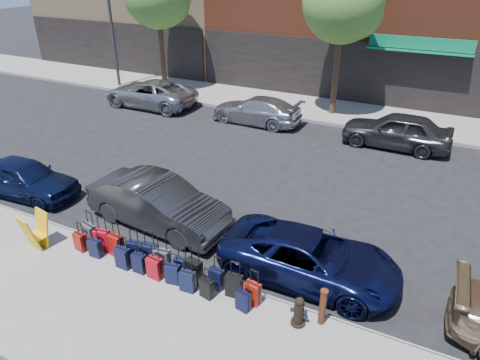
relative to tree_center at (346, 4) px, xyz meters
The scene contains 36 objects.
ground 10.95m from the tree_center, 93.87° to the right, with size 120.00×120.00×0.00m, color black.
sidewalk_near 16.88m from the tree_center, 92.30° to the right, with size 60.00×4.00×0.15m, color gray.
sidewalk_far 5.40m from the tree_center, 142.12° to the left, with size 60.00×4.00×0.15m, color gray.
curb_near 14.98m from the tree_center, 92.63° to the right, with size 60.00×0.08×0.15m, color gray.
curb_far 5.59m from the tree_center, 112.92° to the right, with size 60.00×0.08×0.15m, color gray.
tree_center is the anchor object (origin of this frame).
streetlight 13.48m from the tree_center, behind, with size 2.59×0.18×8.00m.
suitcase_front_0 15.43m from the tree_center, 102.32° to the right, with size 0.48×0.33×1.07m.
suitcase_front_1 15.37m from the tree_center, 100.49° to the right, with size 0.45×0.29×1.02m.
suitcase_front_2 15.32m from the tree_center, 98.52° to the right, with size 0.46×0.29×1.04m.
suitcase_front_3 15.20m from the tree_center, 96.34° to the right, with size 0.41×0.27×0.91m.
suitcase_front_4 15.15m from the tree_center, 94.30° to the right, with size 0.48×0.31×1.06m.
suitcase_front_5 15.15m from the tree_center, 92.65° to the right, with size 0.44×0.28×1.02m.
suitcase_front_6 15.12m from the tree_center, 90.38° to the right, with size 0.36×0.21×0.86m.
suitcase_front_7 15.13m from the tree_center, 88.84° to the right, with size 0.44×0.29×1.00m.
suitcase_front_8 15.14m from the tree_center, 86.32° to the right, with size 0.40×0.26×0.90m.
suitcase_front_9 15.22m from the tree_center, 84.30° to the right, with size 0.42×0.25×0.97m.
suitcase_front_10 15.30m from the tree_center, 82.38° to the right, with size 0.41×0.27×0.92m.
suitcase_back_0 15.75m from the tree_center, 102.38° to the right, with size 0.39×0.27×0.86m.
suitcase_back_1 15.67m from the tree_center, 100.21° to the right, with size 0.35×0.21×0.84m.
suitcase_back_3 15.56m from the tree_center, 96.42° to the right, with size 0.40×0.24×0.94m.
suitcase_back_4 15.48m from the tree_center, 94.51° to the right, with size 0.37×0.22×0.87m.
suitcase_back_5 15.45m from the tree_center, 92.60° to the right, with size 0.41×0.26×0.94m.
suitcase_back_6 15.41m from the tree_center, 90.59° to the right, with size 0.39×0.26×0.86m.
suitcase_back_7 15.48m from the tree_center, 88.71° to the right, with size 0.39×0.24×0.89m.
suitcase_back_8 15.50m from the tree_center, 86.63° to the right, with size 0.37×0.26×0.80m.
suitcase_back_10 15.58m from the tree_center, 82.90° to the right, with size 0.37×0.26×0.80m.
fire_hydrant 15.61m from the tree_center, 77.91° to the right, with size 0.38×0.33×0.74m.
bollard 15.44m from the tree_center, 75.98° to the right, with size 0.17×0.17×0.94m.
display_rack 16.34m from the tree_center, 106.31° to the right, with size 0.69×0.74×1.05m.
car_near_0 15.60m from the tree_center, 119.74° to the right, with size 1.56×3.89×1.33m, color #0D163A.
car_near_1 13.40m from the tree_center, 99.86° to the right, with size 1.60×4.58×1.51m, color #343436.
car_near_2 13.87m from the tree_center, 77.73° to the right, with size 2.11×4.58×1.27m, color #0D123C.
car_far_0 11.05m from the tree_center, 163.12° to the right, with size 2.41×5.22×1.45m, color #B6B9BD.
car_far_1 6.37m from the tree_center, 139.71° to the right, with size 1.83×4.51×1.31m, color silver.
car_far_2 6.43m from the tree_center, 39.81° to the right, with size 1.82×4.52×1.54m, color #363639.
Camera 1 is at (5.66, -11.78, 7.41)m, focal length 32.00 mm.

